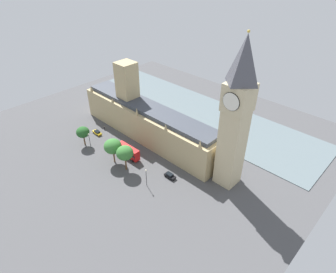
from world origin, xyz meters
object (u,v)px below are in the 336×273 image
(plane_tree_far_end, at_px, (113,146))
(street_lamp_trailing, at_px, (89,138))
(plane_tree_near_tower, at_px, (83,132))
(pedestrian_kerbside, at_px, (104,128))
(street_lamp_midblock, at_px, (146,175))
(car_white_corner, at_px, (114,146))
(car_black_under_trees, at_px, (170,176))
(parliament_building, at_px, (147,119))
(clock_tower, at_px, (236,115))
(plane_tree_by_river_gate, at_px, (125,153))
(car_yellow_cab_leading, at_px, (97,132))
(double_decker_bus_opposite_hall, at_px, (128,151))

(plane_tree_far_end, xyz_separation_m, street_lamp_trailing, (0.84, -14.98, -2.65))
(plane_tree_near_tower, bearing_deg, pedestrian_kerbside, -163.14)
(pedestrian_kerbside, height_order, plane_tree_near_tower, plane_tree_near_tower)
(pedestrian_kerbside, xyz_separation_m, plane_tree_far_end, (10.96, 21.82, 6.39))
(pedestrian_kerbside, relative_size, street_lamp_midblock, 0.24)
(car_white_corner, distance_m, car_black_under_trees, 29.11)
(plane_tree_near_tower, distance_m, plane_tree_far_end, 18.12)
(parliament_building, relative_size, clock_tower, 1.37)
(car_black_under_trees, relative_size, plane_tree_by_river_gate, 0.42)
(clock_tower, bearing_deg, street_lamp_trailing, -67.58)
(clock_tower, bearing_deg, car_white_corner, -71.44)
(clock_tower, bearing_deg, car_black_under_trees, -50.95)
(pedestrian_kerbside, height_order, street_lamp_trailing, street_lamp_trailing)
(car_black_under_trees, xyz_separation_m, plane_tree_by_river_gate, (7.94, -14.66, 6.70))
(clock_tower, distance_m, pedestrian_kerbside, 64.95)
(plane_tree_near_tower, distance_m, street_lamp_midblock, 36.64)
(plane_tree_far_end, bearing_deg, clock_tower, 119.11)
(car_yellow_cab_leading, bearing_deg, pedestrian_kerbside, 12.40)
(car_white_corner, bearing_deg, plane_tree_by_river_gate, -113.62)
(parliament_building, distance_m, plane_tree_near_tower, 26.49)
(plane_tree_far_end, xyz_separation_m, street_lamp_midblock, (0.42, 18.58, -2.31))
(parliament_building, relative_size, street_lamp_midblock, 10.01)
(double_decker_bus_opposite_hall, relative_size, car_black_under_trees, 2.45)
(double_decker_bus_opposite_hall, xyz_separation_m, plane_tree_far_end, (5.78, -1.57, 4.51))
(parliament_building, xyz_separation_m, plane_tree_near_tower, (22.60, -13.66, -2.03))
(double_decker_bus_opposite_hall, bearing_deg, plane_tree_by_river_gate, -137.63)
(plane_tree_by_river_gate, bearing_deg, double_decker_bus_opposite_hall, -136.58)
(plane_tree_far_end, bearing_deg, plane_tree_by_river_gate, 91.16)
(car_yellow_cab_leading, xyz_separation_m, pedestrian_kerbside, (-4.43, -0.84, -0.14))
(plane_tree_by_river_gate, relative_size, plane_tree_far_end, 1.03)
(car_black_under_trees, xyz_separation_m, street_lamp_midblock, (8.50, -2.99, 3.95))
(car_yellow_cab_leading, relative_size, car_black_under_trees, 1.11)
(parliament_building, xyz_separation_m, plane_tree_by_river_gate, (20.92, 11.27, -0.48))
(car_black_under_trees, xyz_separation_m, pedestrian_kerbside, (-2.89, -43.38, -0.13))
(double_decker_bus_opposite_hall, xyz_separation_m, street_lamp_midblock, (6.20, 17.01, 2.20))
(parliament_building, height_order, car_black_under_trees, parliament_building)
(car_yellow_cab_leading, bearing_deg, car_black_under_trees, -86.30)
(clock_tower, distance_m, car_yellow_cab_leading, 64.95)
(car_yellow_cab_leading, distance_m, street_lamp_midblock, 40.35)
(pedestrian_kerbside, bearing_deg, car_black_under_trees, -46.62)
(car_yellow_cab_leading, bearing_deg, street_lamp_trailing, -139.28)
(double_decker_bus_opposite_hall, xyz_separation_m, pedestrian_kerbside, (-5.19, -23.39, -1.88))
(car_white_corner, height_order, double_decker_bus_opposite_hall, double_decker_bus_opposite_hall)
(clock_tower, relative_size, street_lamp_midblock, 7.30)
(street_lamp_midblock, bearing_deg, car_black_under_trees, 160.63)
(car_yellow_cab_leading, height_order, street_lamp_trailing, street_lamp_trailing)
(clock_tower, bearing_deg, plane_tree_near_tower, -68.08)
(car_white_corner, relative_size, plane_tree_by_river_gate, 0.47)
(car_black_under_trees, height_order, pedestrian_kerbside, car_black_under_trees)
(parliament_building, relative_size, car_white_corner, 14.46)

